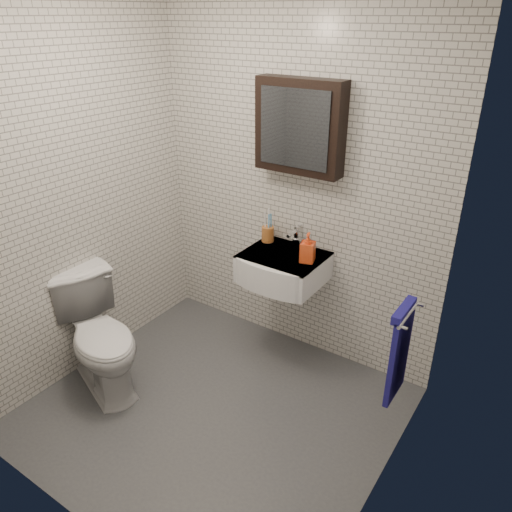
{
  "coord_description": "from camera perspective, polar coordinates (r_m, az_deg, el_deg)",
  "views": [
    {
      "loc": [
        1.63,
        -1.91,
        2.37
      ],
      "look_at": [
        0.03,
        0.45,
        0.97
      ],
      "focal_mm": 35.0,
      "sensor_mm": 36.0,
      "label": 1
    }
  ],
  "objects": [
    {
      "name": "toothbrush_cup",
      "position": [
        3.63,
        1.36,
        2.62
      ],
      "size": [
        0.12,
        0.12,
        0.25
      ],
      "rotation": [
        0.0,
        0.0,
        0.36
      ],
      "color": "#AB622A",
      "rests_on": "washbasin"
    },
    {
      "name": "towel_rail",
      "position": [
        2.85,
        16.12,
        -10.15
      ],
      "size": [
        0.09,
        0.3,
        0.58
      ],
      "color": "silver",
      "rests_on": "room_shell"
    },
    {
      "name": "mirror_cabinet",
      "position": [
        3.31,
        5.0,
        14.51
      ],
      "size": [
        0.6,
        0.15,
        0.6
      ],
      "color": "black",
      "rests_on": "room_shell"
    },
    {
      "name": "washbasin",
      "position": [
        3.47,
        2.83,
        -1.44
      ],
      "size": [
        0.55,
        0.5,
        0.2
      ],
      "color": "white",
      "rests_on": "room_shell"
    },
    {
      "name": "room_shell",
      "position": [
        2.67,
        -6.09,
        6.31
      ],
      "size": [
        2.22,
        2.02,
        2.51
      ],
      "color": "silver",
      "rests_on": "ground"
    },
    {
      "name": "soap_bottle",
      "position": [
        3.33,
        5.94,
        0.97
      ],
      "size": [
        0.12,
        0.12,
        0.21
      ],
      "primitive_type": "imported",
      "rotation": [
        0.0,
        0.0,
        0.29
      ],
      "color": "#E35917",
      "rests_on": "washbasin"
    },
    {
      "name": "faucet",
      "position": [
        3.56,
        4.55,
        2.08
      ],
      "size": [
        0.06,
        0.2,
        0.15
      ],
      "color": "silver",
      "rests_on": "washbasin"
    },
    {
      "name": "ground",
      "position": [
        3.45,
        -4.9,
        -17.18
      ],
      "size": [
        2.2,
        2.0,
        0.01
      ],
      "primitive_type": "cube",
      "color": "#484B4F",
      "rests_on": "ground"
    },
    {
      "name": "toilet",
      "position": [
        3.57,
        -17.4,
        -8.74
      ],
      "size": [
        0.88,
        0.68,
        0.79
      ],
      "primitive_type": "imported",
      "rotation": [
        0.0,
        0.0,
        1.22
      ],
      "color": "white",
      "rests_on": "ground"
    }
  ]
}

